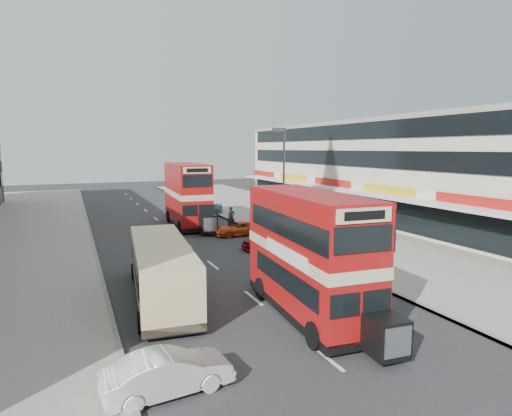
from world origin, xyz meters
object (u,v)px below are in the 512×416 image
street_lamp (283,176)px  car_right_c (201,208)px  bus_second (187,195)px  coach (161,268)px  bus_main (309,254)px  car_right_b (238,229)px  car_left_front (168,373)px  pedestrian_near (334,236)px  car_right_a (275,239)px  cyclist (231,224)px

street_lamp → car_right_c: (-1.84, 14.47, -4.06)m
bus_second → coach: bearing=74.8°
bus_main → coach: 6.70m
bus_main → car_right_b: (3.14, 16.06, -2.01)m
bus_main → car_right_c: 27.39m
car_right_b → car_right_c: bearing=178.5°
street_lamp → coach: size_ratio=0.88×
car_right_b → coach: bearing=-35.1°
car_left_front → pedestrian_near: size_ratio=1.79×
street_lamp → pedestrian_near: (1.43, -4.46, -3.63)m
car_right_a → pedestrian_near: pedestrian_near is taller
coach → car_right_b: size_ratio=2.42×
street_lamp → coach: street_lamp is taller
bus_main → cyclist: 17.54m
bus_main → car_right_b: bearing=-97.0°
bus_second → car_left_front: bearing=77.3°
car_left_front → car_right_a: (10.20, 14.35, 0.07)m
street_lamp → car_right_b: (-2.08, 3.41, -4.26)m
street_lamp → pedestrian_near: 5.93m
coach → street_lamp: bearing=44.8°
bus_main → bus_second: (0.58, 21.59, 0.21)m
bus_second → pedestrian_near: size_ratio=4.79×
car_right_a → car_right_b: bearing=-168.7°
bus_main → pedestrian_near: bus_main is taller
bus_main → car_right_c: size_ratio=2.10×
coach → car_right_a: 11.19m
car_right_a → car_right_c: size_ratio=1.07×
cyclist → car_right_c: bearing=90.0°
car_right_a → pedestrian_near: 4.04m
coach → cyclist: 15.28m
car_right_b → car_left_front: bearing=-26.5°
car_right_b → car_right_c: size_ratio=0.90×
car_right_b → car_right_a: bearing=7.1°
street_lamp → car_left_front: 20.22m
car_left_front → car_right_c: (9.79, 30.47, 0.13)m
street_lamp → coach: 13.74m
car_right_b → car_right_c: car_right_c is taller
bus_main → cyclist: bearing=-95.7°
bus_second → bus_main: bearing=91.4°
bus_second → car_right_b: size_ratio=2.52×
pedestrian_near → car_right_c: bearing=-77.2°
car_right_b → pedestrian_near: pedestrian_near is taller
bus_second → car_right_c: bus_second is taller
coach → car_right_a: bearing=42.9°
street_lamp → coach: bearing=-140.7°
bus_second → car_right_b: bearing=117.8°
car_right_a → cyclist: size_ratio=2.13×
bus_main → bus_second: bus_second is taller
car_left_front → cyclist: bearing=-30.0°
car_right_c → pedestrian_near: pedestrian_near is taller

